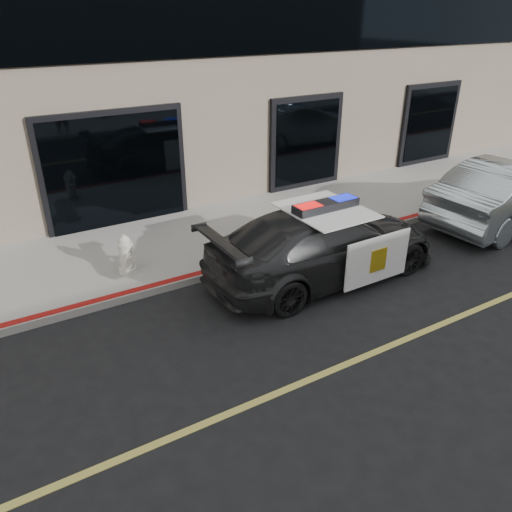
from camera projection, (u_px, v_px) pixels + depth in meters
ground at (328, 372)px, 7.51m from camera, size 120.00×120.00×0.00m
sidewalk_n at (187, 241)px, 11.52m from camera, size 60.00×3.50×0.15m
police_car at (324, 244)px, 9.88m from camera, size 2.31×4.98×1.61m
silver_sedan at (512, 193)px, 12.33m from camera, size 2.51×5.16×1.61m
fire_hydrant at (126, 254)px, 9.90m from camera, size 0.36×0.50×0.80m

